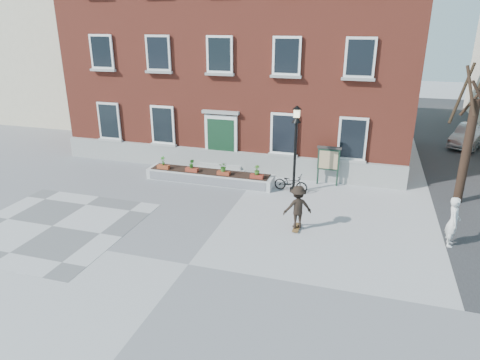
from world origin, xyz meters
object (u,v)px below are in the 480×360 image
(lamp_post, at_px, (296,137))
(parked_car, at_px, (470,136))
(bystander, at_px, (453,222))
(notice_board, at_px, (329,159))
(bicycle, at_px, (291,183))
(skateboarder, at_px, (298,207))

(lamp_post, bearing_deg, parked_car, 49.69)
(bystander, relative_size, notice_board, 0.95)
(parked_car, height_order, bystander, bystander)
(bicycle, distance_m, bystander, 7.03)
(bystander, bearing_deg, skateboarder, 97.91)
(parked_car, relative_size, skateboarder, 2.37)
(bicycle, xyz_separation_m, bystander, (6.17, -3.33, 0.48))
(lamp_post, height_order, notice_board, lamp_post)
(bystander, relative_size, lamp_post, 0.45)
(bicycle, relative_size, bystander, 0.88)
(bicycle, height_order, lamp_post, lamp_post)
(parked_car, bearing_deg, bicycle, -106.08)
(bicycle, height_order, bystander, bystander)
(bicycle, bearing_deg, bystander, -110.36)
(parked_car, relative_size, lamp_post, 1.03)
(notice_board, xyz_separation_m, skateboarder, (-0.57, -4.95, -0.38))
(bystander, xyz_separation_m, notice_board, (-4.68, 4.61, 0.38))
(bicycle, relative_size, parked_car, 0.38)
(parked_car, relative_size, bystander, 2.29)
(skateboarder, bearing_deg, lamp_post, 102.24)
(skateboarder, bearing_deg, notice_board, 83.43)
(lamp_post, xyz_separation_m, notice_board, (1.36, 1.33, -1.28))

